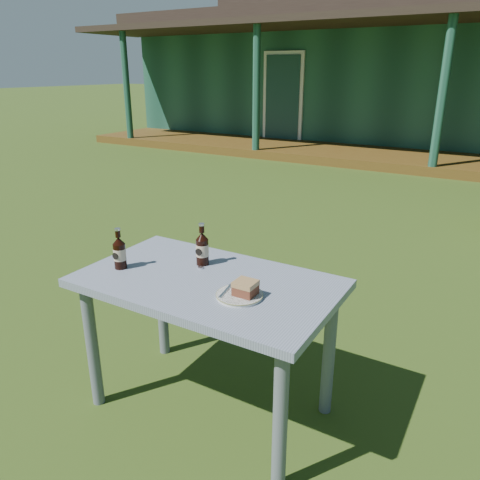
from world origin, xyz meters
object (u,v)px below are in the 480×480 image
Objects in this scene: cola_bottle_far at (120,252)px; plate at (240,295)px; cafe_table at (208,299)px; cola_bottle_near at (202,248)px; cake_slice at (245,288)px.

plate is at bearing 2.54° from cola_bottle_far.
cola_bottle_near is at bearing 131.36° from cafe_table.
cola_bottle_far is at bearing -166.54° from cafe_table.
cola_bottle_far is (-0.44, -0.11, 0.18)m from cafe_table.
cola_bottle_near is (-0.12, 0.14, 0.19)m from cafe_table.
cake_slice reaches higher than plate.
cola_bottle_far is (-0.68, -0.04, 0.04)m from cake_slice.
cafe_table is 5.86× the size of cola_bottle_far.
cake_slice is at bearing 3.21° from cola_bottle_far.
cafe_table is 0.26m from cola_bottle_near.
plate is 0.95× the size of cola_bottle_near.
cafe_table is 5.88× the size of plate.
cafe_table is 0.49m from cola_bottle_far.
cola_bottle_far is (-0.66, -0.03, 0.07)m from plate.
cafe_table is at bearing 164.63° from cake_slice.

